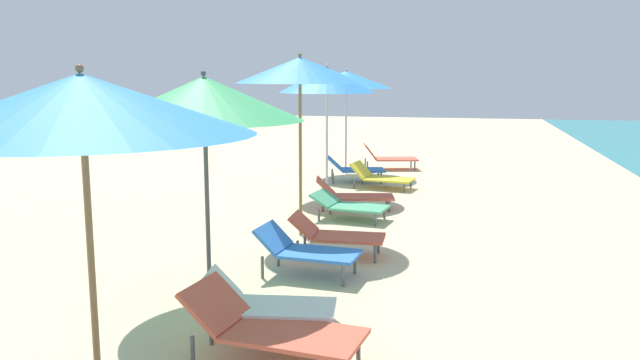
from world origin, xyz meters
The scene contains 14 objects.
umbrella_third centered at (-0.25, 6.24, 2.31)m, with size 2.38×2.38×2.58m.
lounger_third_shoreside centered at (0.69, 7.45, 0.32)m, with size 1.65×0.89×0.64m.
umbrella_fourth centered at (-0.47, 8.87, 2.24)m, with size 2.18×2.18×2.55m.
lounger_fourth_shoreside centered at (0.41, 9.87, 0.34)m, with size 1.32×0.75×0.62m.
lounger_fourth_inland centered at (0.50, 7.95, 0.34)m, with size 1.32×0.73×0.63m.
umbrella_fifth centered at (-0.16, 11.84, 2.56)m, with size 1.98×1.98×2.82m.
lounger_fifth_shoreside centered at (0.40, 13.07, 0.26)m, with size 1.37×0.85×0.47m.
lounger_fifth_inland centered at (0.60, 10.81, 0.31)m, with size 1.32×0.63×0.59m.
umbrella_sixth centered at (-0.46, 15.21, 2.39)m, with size 1.98×1.98×2.72m.
lounger_sixth_shoreside centered at (0.53, 16.30, 0.26)m, with size 1.45×0.89×0.56m.
lounger_sixth_inland centered at (0.31, 13.96, 0.28)m, with size 1.54×0.90×0.60m.
umbrella_farthest centered at (-0.62, 18.27, 2.37)m, with size 2.30×2.30×2.65m.
lounger_farthest_shoreside centered at (0.35, 19.21, 0.33)m, with size 1.55×1.03×0.68m.
lounger_farthest_inland centered at (-0.18, 16.99, 0.33)m, with size 1.46×0.98×0.61m.
Camera 1 is at (2.29, 2.34, 2.51)m, focal length 35.90 mm.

